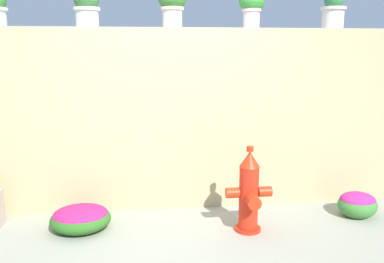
# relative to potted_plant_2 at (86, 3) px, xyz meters

# --- Properties ---
(ground_plane) EXTENTS (24.00, 24.00, 0.00)m
(ground_plane) POSITION_rel_potted_plant_2_xyz_m (0.87, -1.04, -2.24)
(ground_plane) COLOR gray
(stone_wall) EXTENTS (6.24, 0.30, 1.99)m
(stone_wall) POSITION_rel_potted_plant_2_xyz_m (0.87, -0.01, -1.24)
(stone_wall) COLOR tan
(stone_wall) RESTS_ON ground
(potted_plant_2) EXTENTS (0.28, 0.28, 0.42)m
(potted_plant_2) POSITION_rel_potted_plant_2_xyz_m (0.00, 0.00, 0.00)
(potted_plant_2) COLOR silver
(potted_plant_2) RESTS_ON stone_wall
(potted_plant_4) EXTENTS (0.30, 0.30, 0.44)m
(potted_plant_4) POSITION_rel_potted_plant_2_xyz_m (1.76, 0.01, 0.04)
(potted_plant_4) COLOR beige
(potted_plant_4) RESTS_ON stone_wall
(potted_plant_5) EXTENTS (0.28, 0.28, 0.41)m
(potted_plant_5) POSITION_rel_potted_plant_2_xyz_m (2.68, -0.01, -0.02)
(potted_plant_5) COLOR silver
(potted_plant_5) RESTS_ON stone_wall
(fire_hydrant) EXTENTS (0.45, 0.37, 0.86)m
(fire_hydrant) POSITION_rel_potted_plant_2_xyz_m (1.56, -0.82, -1.85)
(fire_hydrant) COLOR red
(fire_hydrant) RESTS_ON ground
(flower_bush_left) EXTENTS (0.42, 0.37, 0.27)m
(flower_bush_left) POSITION_rel_potted_plant_2_xyz_m (2.82, -0.61, -2.09)
(flower_bush_left) COLOR #3B7B31
(flower_bush_left) RESTS_ON ground
(flower_bush_right) EXTENTS (0.59, 0.53, 0.25)m
(flower_bush_right) POSITION_rel_potted_plant_2_xyz_m (-0.08, -0.60, -2.11)
(flower_bush_right) COLOR #2B631F
(flower_bush_right) RESTS_ON ground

